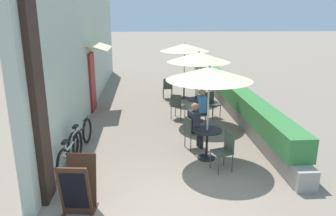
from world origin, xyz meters
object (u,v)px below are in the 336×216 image
at_px(cafe_chair_near_left, 225,149).
at_px(seated_patron_near_right, 196,124).
at_px(cafe_chair_far_right, 168,87).
at_px(cafe_chair_mid_back, 177,104).
at_px(patio_table_far, 184,86).
at_px(menu_board, 78,186).
at_px(patio_table_near, 207,139).
at_px(patio_umbrella_near, 209,74).
at_px(patio_umbrella_far, 185,47).
at_px(coffee_cup_near, 208,126).
at_px(cafe_chair_mid_left, 204,112).
at_px(cafe_chair_near_right, 192,130).
at_px(cafe_chair_mid_right, 212,102).
at_px(coffee_cup_mid, 196,97).
at_px(patio_table_mid, 197,106).
at_px(patio_umbrella_mid, 199,57).
at_px(bicycle_leaning, 70,154).
at_px(cafe_chair_far_left, 200,85).
at_px(bicycle_second, 80,137).
at_px(seated_patron_mid_left, 200,107).
at_px(coffee_cup_far, 186,80).

distance_m(cafe_chair_near_left, seated_patron_near_right, 1.41).
bearing_deg(cafe_chair_far_right, cafe_chair_mid_back, -87.58).
height_order(patio_table_far, menu_board, menu_board).
relative_size(patio_table_near, patio_umbrella_near, 0.32).
bearing_deg(patio_umbrella_far, coffee_cup_near, -91.04).
bearing_deg(cafe_chair_near_left, cafe_chair_mid_left, -18.56).
distance_m(cafe_chair_near_right, cafe_chair_mid_right, 2.93).
distance_m(patio_umbrella_near, cafe_chair_mid_right, 3.82).
bearing_deg(patio_umbrella_near, cafe_chair_near_right, 114.29).
height_order(coffee_cup_near, coffee_cup_mid, same).
bearing_deg(patio_table_mid, cafe_chair_mid_back, 156.94).
xyz_separation_m(patio_table_mid, cafe_chair_mid_back, (-0.65, 0.28, -0.01)).
distance_m(patio_umbrella_mid, coffee_cup_mid, 1.34).
height_order(seated_patron_near_right, bicycle_leaning, seated_patron_near_right).
relative_size(cafe_chair_mid_left, patio_table_far, 1.16).
relative_size(patio_table_near, patio_umbrella_mid, 0.32).
distance_m(patio_umbrella_far, cafe_chair_far_right, 1.76).
bearing_deg(cafe_chair_far_right, patio_table_near, -85.06).
bearing_deg(cafe_chair_mid_right, patio_table_mid, 6.24).
distance_m(patio_umbrella_near, cafe_chair_mid_back, 3.63).
relative_size(coffee_cup_near, cafe_chair_mid_right, 0.10).
height_order(patio_table_near, cafe_chair_near_left, cafe_chair_near_left).
distance_m(cafe_chair_mid_back, bicycle_leaning, 4.53).
relative_size(cafe_chair_far_left, menu_board, 0.86).
bearing_deg(coffee_cup_mid, bicycle_second, -146.01).
relative_size(cafe_chair_mid_back, cafe_chair_far_left, 1.00).
bearing_deg(patio_table_mid, patio_table_near, -94.47).
xyz_separation_m(cafe_chair_mid_right, patio_table_far, (-0.64, 2.69, 0.01)).
relative_size(coffee_cup_near, patio_umbrella_mid, 0.04).
xyz_separation_m(cafe_chair_near_left, patio_table_far, (-0.14, 6.70, 0.01)).
height_order(coffee_cup_near, bicycle_second, coffee_cup_near).
bearing_deg(bicycle_second, patio_umbrella_near, -4.46).
height_order(patio_umbrella_far, cafe_chair_far_right, patio_umbrella_far).
distance_m(seated_patron_mid_left, bicycle_second, 3.74).
xyz_separation_m(cafe_chair_mid_right, cafe_chair_mid_back, (-1.21, -0.15, 0.00)).
distance_m(cafe_chair_near_left, coffee_cup_far, 6.65).
bearing_deg(seated_patron_mid_left, coffee_cup_near, 174.99).
xyz_separation_m(patio_umbrella_mid, cafe_chair_far_left, (0.62, 3.19, -1.62)).
relative_size(patio_table_near, cafe_chair_mid_back, 0.86).
distance_m(patio_table_near, seated_patron_near_right, 0.72).
xyz_separation_m(patio_table_near, cafe_chair_far_right, (-0.55, 5.98, -0.01)).
bearing_deg(coffee_cup_mid, cafe_chair_mid_left, -81.69).
distance_m(patio_table_near, patio_umbrella_mid, 3.36).
distance_m(coffee_cup_near, cafe_chair_mid_right, 3.33).
bearing_deg(coffee_cup_far, seated_patron_near_right, -94.29).
bearing_deg(cafe_chair_near_right, patio_umbrella_mid, 149.25).
height_order(patio_table_mid, cafe_chair_mid_right, cafe_chair_mid_right).
relative_size(patio_table_mid, patio_table_far, 1.00).
height_order(cafe_chair_near_right, cafe_chair_far_right, same).
distance_m(cafe_chair_mid_back, cafe_chair_far_right, 2.76).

